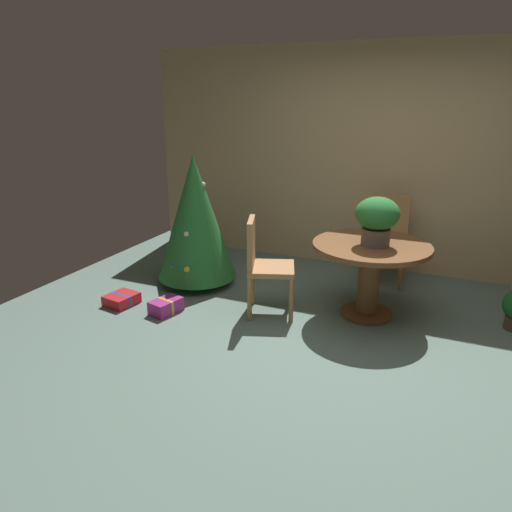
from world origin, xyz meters
The scene contains 9 objects.
ground_plane centered at (0.00, 0.00, 0.00)m, with size 6.60×6.60×0.00m, color slate.
back_wall_panel centered at (0.00, 2.20, 1.30)m, with size 6.00×0.10×2.60m, color tan.
round_dining_table centered at (0.15, 0.75, 0.53)m, with size 1.09×1.09×0.72m.
flower_vase centered at (0.18, 0.73, 0.98)m, with size 0.40×0.40×0.44m.
wooden_chair_left centered at (-0.79, 0.40, 0.52)m, with size 0.55×0.55×0.94m.
wooden_chair_far centered at (0.15, 1.75, 0.55)m, with size 0.46×0.41×0.98m.
holiday_tree centered at (-1.76, 0.82, 0.76)m, with size 0.87×0.87×1.43m.
gift_box_red centered at (-2.18, 0.00, 0.05)m, with size 0.30×0.34×0.11m.
gift_box_purple centered at (-1.65, 0.01, 0.07)m, with size 0.26×0.34×0.14m.
Camera 1 is at (0.86, -3.52, 2.00)m, focal length 33.41 mm.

